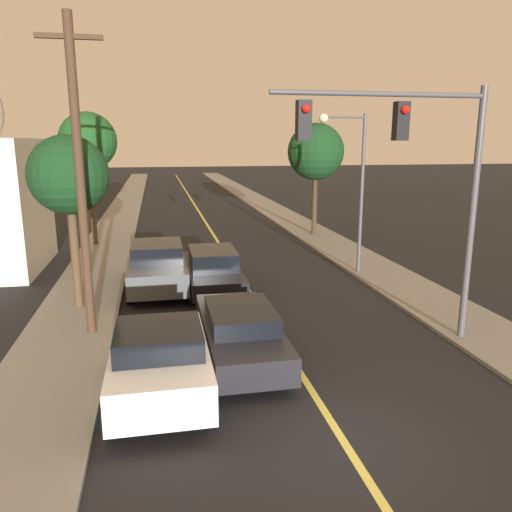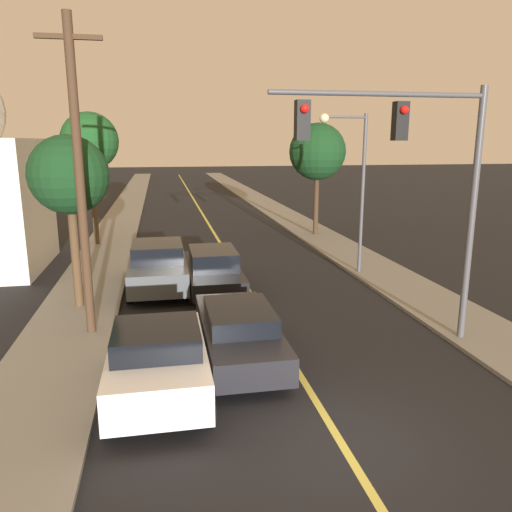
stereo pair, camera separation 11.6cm
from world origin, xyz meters
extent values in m
plane|color=black|center=(0.00, 0.00, 0.00)|extent=(200.00, 200.00, 0.00)
cube|color=black|center=(0.00, 36.00, 0.01)|extent=(8.84, 80.00, 0.01)
cube|color=#D1C14C|center=(0.00, 36.00, 0.01)|extent=(0.16, 76.00, 0.00)
cube|color=gray|center=(-5.67, 36.00, 0.06)|extent=(2.50, 80.00, 0.12)
cube|color=gray|center=(5.67, 36.00, 0.06)|extent=(2.50, 80.00, 0.12)
cube|color=black|center=(-1.24, 3.92, 0.64)|extent=(1.75, 4.77, 0.64)
cube|color=black|center=(-1.24, 3.73, 1.17)|extent=(1.54, 2.15, 0.42)
cylinder|color=black|center=(-2.07, 5.40, 0.32)|extent=(0.22, 0.65, 0.65)
cylinder|color=black|center=(-0.41, 5.40, 0.32)|extent=(0.22, 0.65, 0.65)
cylinder|color=black|center=(-2.07, 2.44, 0.32)|extent=(0.22, 0.65, 0.65)
cylinder|color=black|center=(-0.41, 2.44, 0.32)|extent=(0.22, 0.65, 0.65)
cube|color=black|center=(-1.24, 9.98, 0.60)|extent=(1.81, 5.08, 0.58)
cube|color=black|center=(-1.24, 9.78, 1.21)|extent=(1.60, 2.29, 0.63)
cylinder|color=black|center=(-2.10, 11.56, 0.31)|extent=(0.22, 0.62, 0.62)
cylinder|color=black|center=(-0.38, 11.56, 0.31)|extent=(0.22, 0.62, 0.62)
cylinder|color=black|center=(-2.10, 8.41, 0.31)|extent=(0.22, 0.62, 0.62)
cylinder|color=black|center=(-0.38, 8.41, 0.31)|extent=(0.22, 0.62, 0.62)
cube|color=white|center=(-3.18, 2.30, 0.76)|extent=(1.95, 3.86, 0.80)
cube|color=black|center=(-3.18, 2.15, 1.39)|extent=(1.72, 1.74, 0.46)
cylinder|color=black|center=(-4.11, 3.50, 0.36)|extent=(0.22, 0.73, 0.73)
cylinder|color=black|center=(-2.26, 3.50, 0.36)|extent=(0.22, 0.73, 0.73)
cylinder|color=black|center=(-4.11, 1.11, 0.36)|extent=(0.22, 0.73, 0.73)
cylinder|color=black|center=(-2.26, 1.11, 0.36)|extent=(0.22, 0.73, 0.73)
cube|color=#474C51|center=(-3.18, 10.36, 0.74)|extent=(1.99, 4.90, 0.79)
cube|color=black|center=(-3.18, 10.17, 1.44)|extent=(1.75, 2.20, 0.62)
cylinder|color=black|center=(-4.13, 11.88, 0.34)|extent=(0.22, 0.69, 0.69)
cylinder|color=black|center=(-2.24, 11.88, 0.34)|extent=(0.22, 0.69, 0.69)
cylinder|color=black|center=(-4.13, 8.85, 0.34)|extent=(0.22, 0.69, 0.69)
cylinder|color=black|center=(-2.24, 8.85, 0.34)|extent=(0.22, 0.69, 0.69)
cylinder|color=#47474C|center=(4.82, 3.91, 3.35)|extent=(0.18, 0.18, 6.47)
cylinder|color=#47474C|center=(2.15, 3.91, 6.34)|extent=(5.35, 0.12, 0.12)
cube|color=black|center=(2.68, 3.91, 5.73)|extent=(0.32, 0.28, 0.90)
sphere|color=red|center=(2.68, 3.73, 5.97)|extent=(0.20, 0.20, 0.20)
cube|color=black|center=(0.27, 3.91, 5.73)|extent=(0.32, 0.28, 0.90)
sphere|color=red|center=(0.27, 3.73, 5.97)|extent=(0.20, 0.20, 0.20)
cylinder|color=#47474C|center=(4.77, 10.92, 3.21)|extent=(0.14, 0.14, 6.17)
cylinder|color=#47474C|center=(3.95, 10.92, 6.14)|extent=(1.65, 0.09, 0.09)
sphere|color=beige|center=(3.12, 10.92, 6.09)|extent=(0.36, 0.36, 0.36)
cylinder|color=#422D1E|center=(-5.02, 6.15, 4.23)|extent=(0.24, 0.24, 8.22)
cube|color=#422D1E|center=(-5.02, 6.15, 7.74)|extent=(1.60, 0.12, 0.12)
cylinder|color=#4C3823|center=(-5.68, 8.53, 1.78)|extent=(0.27, 0.27, 3.31)
sphere|color=#143819|center=(-5.68, 8.53, 4.27)|extent=(2.40, 2.40, 2.40)
cylinder|color=#4C3823|center=(-6.30, 18.73, 2.21)|extent=(0.27, 0.27, 4.18)
sphere|color=#19471E|center=(-6.30, 18.73, 5.28)|extent=(2.80, 2.80, 2.80)
cylinder|color=#3D2B1C|center=(5.57, 19.29, 1.87)|extent=(0.27, 0.27, 3.50)
sphere|color=#143819|center=(5.57, 19.29, 4.70)|extent=(3.10, 3.10, 3.10)
camera|label=1|loc=(-3.09, -7.46, 5.27)|focal=35.00mm
camera|label=2|loc=(-2.98, -7.48, 5.27)|focal=35.00mm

